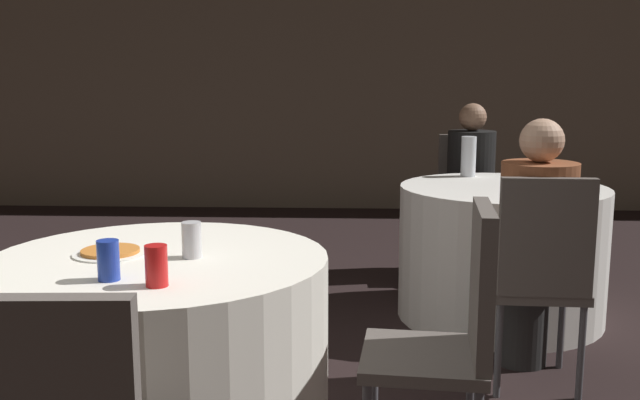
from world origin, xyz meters
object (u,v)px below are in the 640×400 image
(pizza_plate_near, at_px, (110,252))
(soda_can_red, at_px, (156,266))
(chair_near_east, at_px, (454,323))
(bottle_far, at_px, (468,156))
(chair_far_north, at_px, (467,191))
(soda_can_blue, at_px, (108,260))
(chair_far_south, at_px, (540,266))
(table_far, at_px, (501,252))
(table_near, at_px, (163,361))
(person_floral_shirt, at_px, (533,249))
(soda_can_silver, at_px, (192,240))
(person_black_shirt, at_px, (472,191))

(pizza_plate_near, relative_size, soda_can_red, 2.08)
(chair_near_east, bearing_deg, bottle_far, -4.31)
(chair_far_north, xyz_separation_m, soda_can_blue, (-1.53, -2.89, 0.25))
(bottle_far, bearing_deg, chair_far_south, -86.33)
(table_far, distance_m, soda_can_red, 2.45)
(soda_can_blue, bearing_deg, pizza_plate_near, 108.11)
(table_near, relative_size, chair_near_east, 1.22)
(person_floral_shirt, xyz_separation_m, soda_can_blue, (-1.53, -1.08, 0.22))
(pizza_plate_near, height_order, soda_can_silver, soda_can_silver)
(chair_far_north, distance_m, chair_far_south, 1.97)
(table_near, height_order, bottle_far, bottle_far)
(person_black_shirt, bearing_deg, chair_near_east, 77.09)
(soda_can_red, height_order, bottle_far, bottle_far)
(table_near, distance_m, person_black_shirt, 2.85)
(person_floral_shirt, bearing_deg, soda_can_silver, -146.42)
(soda_can_red, bearing_deg, soda_can_blue, 161.03)
(table_near, height_order, soda_can_blue, soda_can_blue)
(soda_can_blue, bearing_deg, person_floral_shirt, 35.22)
(table_near, distance_m, chair_far_south, 1.59)
(pizza_plate_near, relative_size, soda_can_silver, 2.08)
(table_near, height_order, table_far, same)
(chair_far_south, relative_size, bottle_far, 3.90)
(table_near, relative_size, chair_far_south, 1.22)
(table_near, bearing_deg, soda_can_silver, -4.25)
(table_far, xyz_separation_m, pizza_plate_near, (-1.67, -1.59, 0.38))
(soda_can_silver, bearing_deg, soda_can_red, -95.05)
(soda_can_red, bearing_deg, person_floral_shirt, 39.64)
(soda_can_silver, bearing_deg, person_floral_shirt, 30.95)
(chair_near_east, relative_size, pizza_plate_near, 3.74)
(chair_near_east, bearing_deg, chair_far_south, -26.77)
(chair_near_east, distance_m, soda_can_red, 0.96)
(chair_near_east, height_order, chair_far_north, same)
(person_black_shirt, xyz_separation_m, bottle_far, (-0.10, -0.42, 0.28))
(chair_near_east, bearing_deg, person_black_shirt, -4.93)
(chair_far_south, bearing_deg, soda_can_silver, -151.84)
(pizza_plate_near, bearing_deg, person_black_shirt, 55.82)
(table_far, height_order, chair_near_east, chair_near_east)
(table_near, distance_m, soda_can_silver, 0.45)
(soda_can_silver, bearing_deg, table_near, 175.75)
(table_near, height_order, person_black_shirt, person_black_shirt)
(chair_near_east, height_order, soda_can_silver, chair_near_east)
(chair_far_north, xyz_separation_m, soda_can_red, (-1.37, -2.94, 0.25))
(person_floral_shirt, distance_m, bottle_far, 1.26)
(table_far, relative_size, bottle_far, 4.70)
(table_near, relative_size, soda_can_red, 9.44)
(table_far, xyz_separation_m, bottle_far, (-0.13, 0.40, 0.49))
(chair_near_east, xyz_separation_m, chair_far_north, (0.47, 2.70, 0.00))
(table_near, bearing_deg, person_floral_shirt, 28.61)
(person_floral_shirt, xyz_separation_m, soda_can_silver, (-1.34, -0.80, 0.22))
(table_far, xyz_separation_m, soda_can_blue, (-1.57, -1.90, 0.43))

